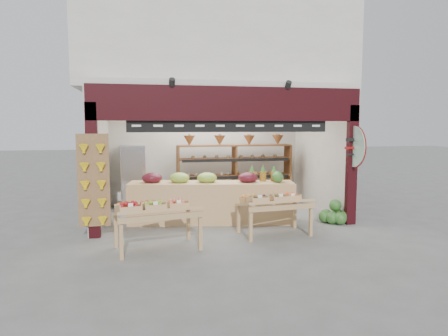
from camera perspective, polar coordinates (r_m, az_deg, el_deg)
ground at (r=9.54m, az=-0.43°, el=-7.29°), size 60.00×60.00×0.00m
shop_structure at (r=11.01m, az=-2.12°, el=15.03°), size 6.36×5.12×5.40m
banana_board at (r=8.06m, az=-18.15°, el=-1.97°), size 0.60×0.15×1.80m
gift_sign at (r=9.18m, az=18.14°, el=2.94°), size 0.04×0.93×0.92m
back_shelving at (r=11.04m, az=1.50°, el=0.63°), size 3.17×0.52×1.94m
refrigerator at (r=11.07m, az=-12.89°, el=-1.19°), size 0.68×0.68×1.67m
cardboard_stack at (r=9.75m, az=-9.07°, el=-5.45°), size 1.09×0.87×0.73m
mid_counter at (r=9.10m, az=-1.89°, el=-4.68°), size 3.78×1.36×1.15m
display_table_left at (r=7.22m, az=-10.35°, el=-5.73°), size 1.61×1.08×0.96m
display_table_right at (r=8.12m, az=6.77°, el=-4.61°), size 1.49×0.94×0.92m
watermelon_pile at (r=9.49m, az=15.48°, el=-6.49°), size 0.68×0.68×0.53m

